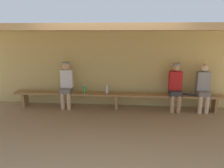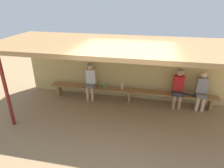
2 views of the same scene
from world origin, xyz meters
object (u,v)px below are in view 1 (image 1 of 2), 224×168
object	(u,v)px
water_bottle_orange	(107,89)
water_bottle_clear	(84,89)
bench	(117,96)
player_shirtless_tan	(67,83)
player_near_post	(203,86)
baseball_bat	(190,94)
player_with_sunglasses	(175,85)

from	to	relation	value
water_bottle_orange	water_bottle_clear	size ratio (longest dim) A/B	0.98
water_bottle_orange	water_bottle_clear	xyz separation A→B (m)	(-0.65, -0.07, 0.00)
bench	player_shirtless_tan	world-z (taller)	player_shirtless_tan
player_near_post	baseball_bat	xyz separation A→B (m)	(-0.34, -0.00, -0.24)
player_near_post	water_bottle_clear	bearing A→B (deg)	-179.59
bench	player_shirtless_tan	xyz separation A→B (m)	(-1.45, 0.00, 0.36)
bench	player_with_sunglasses	bearing A→B (deg)	0.12
player_shirtless_tan	water_bottle_clear	bearing A→B (deg)	-2.66
bench	player_near_post	distance (m)	2.41
bench	water_bottle_orange	xyz separation A→B (m)	(-0.28, 0.04, 0.19)
player_shirtless_tan	water_bottle_clear	distance (m)	0.55
player_with_sunglasses	water_bottle_orange	size ratio (longest dim) A/B	5.65
baseball_bat	player_shirtless_tan	bearing A→B (deg)	-162.36
player_shirtless_tan	baseball_bat	world-z (taller)	player_shirtless_tan
bench	player_near_post	xyz separation A→B (m)	(2.39, 0.00, 0.34)
bench	player_with_sunglasses	size ratio (longest dim) A/B	4.46
player_shirtless_tan	water_bottle_clear	xyz separation A→B (m)	(0.52, -0.02, -0.17)
player_near_post	player_shirtless_tan	xyz separation A→B (m)	(-3.84, 0.00, 0.02)
bench	player_with_sunglasses	distance (m)	1.68
player_near_post	bench	bearing A→B (deg)	-179.93
player_shirtless_tan	baseball_bat	bearing A→B (deg)	-0.06
player_near_post	water_bottle_clear	xyz separation A→B (m)	(-3.31, -0.02, -0.15)
bench	player_near_post	bearing A→B (deg)	0.07
player_with_sunglasses	water_bottle_clear	bearing A→B (deg)	-179.46
player_shirtless_tan	water_bottle_orange	world-z (taller)	player_shirtless_tan
player_shirtless_tan	water_bottle_orange	bearing A→B (deg)	2.00
player_with_sunglasses	water_bottle_orange	distance (m)	1.93
water_bottle_clear	baseball_bat	size ratio (longest dim) A/B	0.28
player_near_post	player_with_sunglasses	world-z (taller)	player_with_sunglasses
player_with_sunglasses	baseball_bat	xyz separation A→B (m)	(0.40, -0.00, -0.25)
player_shirtless_tan	player_with_sunglasses	xyz separation A→B (m)	(3.09, 0.00, 0.00)
bench	water_bottle_clear	size ratio (longest dim) A/B	24.65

